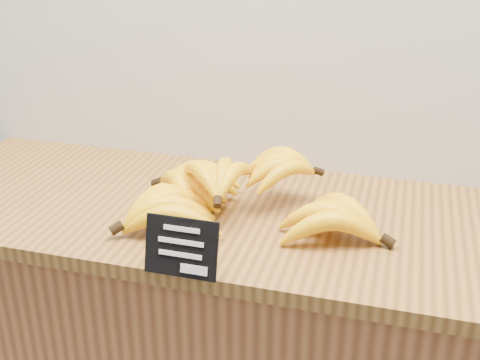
# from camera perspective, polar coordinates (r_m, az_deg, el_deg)

# --- Properties ---
(counter_top) EXTENTS (1.49, 0.54, 0.03)m
(counter_top) POSITION_cam_1_polar(r_m,az_deg,el_deg) (1.27, 0.62, -3.46)
(counter_top) COLOR olive
(counter_top) RESTS_ON counter
(chalkboard_sign) EXTENTS (0.13, 0.03, 0.10)m
(chalkboard_sign) POSITION_cam_1_polar(r_m,az_deg,el_deg) (1.03, -5.61, -6.39)
(chalkboard_sign) COLOR black
(chalkboard_sign) RESTS_ON counter_top
(banana_pile) EXTENTS (0.54, 0.35, 0.12)m
(banana_pile) POSITION_cam_1_polar(r_m,az_deg,el_deg) (1.21, -0.61, -1.46)
(banana_pile) COLOR yellow
(banana_pile) RESTS_ON counter_top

